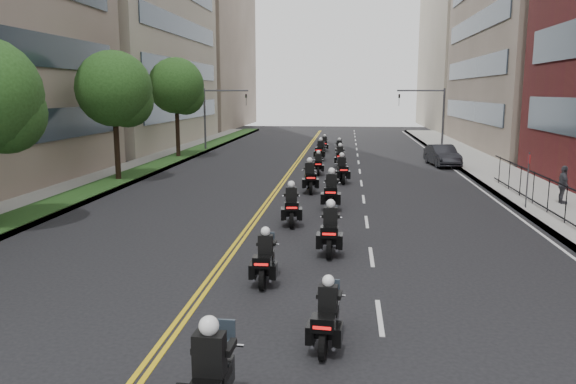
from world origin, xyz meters
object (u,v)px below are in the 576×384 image
motorcycle_1 (327,319)px  motorcycle_6 (310,179)px  motorcycle_5 (331,193)px  motorcycle_12 (324,145)px  motorcycle_7 (342,171)px  parked_sedan (442,155)px  motorcycle_3 (330,232)px  motorcycle_2 (265,261)px  pedestrian_c (563,185)px  motorcycle_10 (320,151)px  motorcycle_11 (339,149)px  motorcycle_8 (318,165)px  motorcycle_9 (340,157)px  motorcycle_4 (291,207)px

motorcycle_1 → motorcycle_6: bearing=99.9°
motorcycle_5 → motorcycle_12: bearing=93.2°
motorcycle_7 → parked_sedan: motorcycle_7 is taller
motorcycle_3 → motorcycle_6: size_ratio=0.97×
parked_sedan → motorcycle_2: bearing=-116.2°
motorcycle_3 → pedestrian_c: (10.52, 8.80, 0.33)m
motorcycle_6 → motorcycle_10: (-0.14, 14.25, -0.03)m
motorcycle_1 → motorcycle_11: (-0.33, 35.63, 0.00)m
motorcycle_8 → motorcycle_12: bearing=88.4°
motorcycle_8 → pedestrian_c: size_ratio=1.19×
motorcycle_2 → motorcycle_12: bearing=88.2°
motorcycle_5 → parked_sedan: 17.74m
motorcycle_3 → motorcycle_11: bearing=90.7°
motorcycle_6 → motorcycle_8: (0.11, 6.56, -0.11)m
motorcycle_6 → motorcycle_9: size_ratio=1.10×
motorcycle_8 → motorcycle_12: (-0.22, 14.49, -0.01)m
motorcycle_3 → motorcycle_12: (-1.57, 32.45, -0.10)m
motorcycle_1 → motorcycle_3: size_ratio=0.85×
pedestrian_c → motorcycle_1: bearing=148.2°
pedestrian_c → motorcycle_12: bearing=28.6°
motorcycle_8 → motorcycle_4: bearing=-93.9°
motorcycle_5 → motorcycle_9: 14.88m
motorcycle_6 → motorcycle_9: 10.77m
motorcycle_5 → motorcycle_8: 10.83m
motorcycle_3 → motorcycle_10: size_ratio=1.01×
motorcycle_9 → motorcycle_6: bearing=-98.2°
motorcycle_11 → parked_sedan: size_ratio=0.45×
motorcycle_10 → motorcycle_1: bearing=-81.1°
motorcycle_5 → motorcycle_11: bearing=90.0°
motorcycle_5 → parked_sedan: bearing=64.9°
motorcycle_9 → pedestrian_c: 16.95m
motorcycle_8 → motorcycle_11: bearing=81.2°
motorcycle_6 → pedestrian_c: bearing=-19.6°
motorcycle_5 → motorcycle_6: motorcycle_5 is taller
pedestrian_c → motorcycle_5: bearing=100.1°
motorcycle_12 → motorcycle_9: bearing=-82.8°
motorcycle_1 → motorcycle_8: motorcycle_8 is taller
motorcycle_9 → motorcycle_12: bearing=98.1°
motorcycle_5 → motorcycle_6: (-1.28, 4.21, -0.01)m
motorcycle_7 → motorcycle_8: motorcycle_7 is taller
parked_sedan → motorcycle_1: bearing=-110.6°
motorcycle_3 → motorcycle_11: size_ratio=1.17×
motorcycle_3 → motorcycle_8: bearing=94.7°
motorcycle_3 → motorcycle_6: motorcycle_6 is taller
motorcycle_8 → pedestrian_c: pedestrian_c is taller
motorcycle_10 → pedestrian_c: pedestrian_c is taller
motorcycle_8 → motorcycle_5: bearing=-86.3°
parked_sedan → motorcycle_8: bearing=-155.9°
motorcycle_7 → parked_sedan: 11.08m
motorcycle_1 → parked_sedan: size_ratio=0.45×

